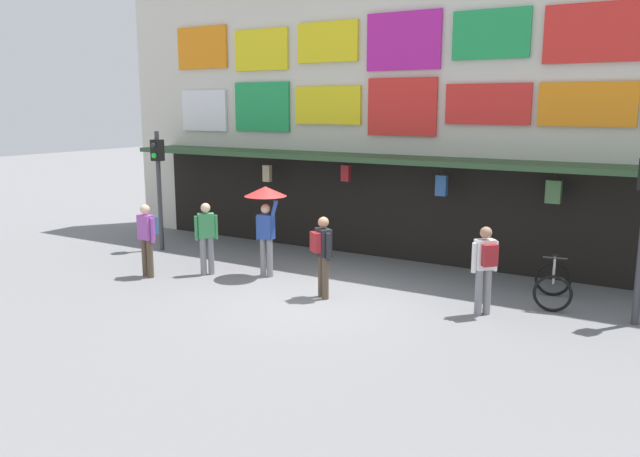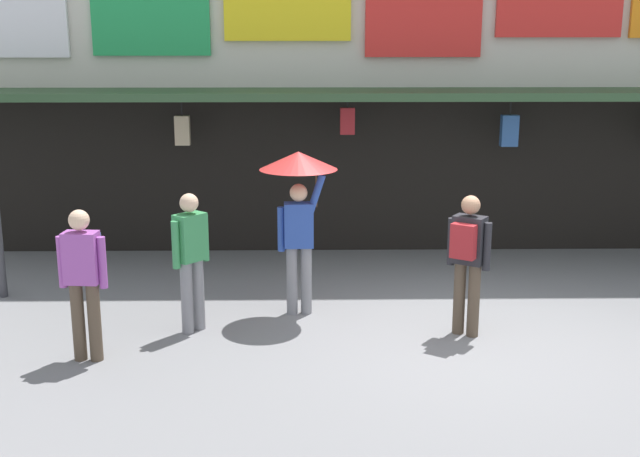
# 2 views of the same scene
# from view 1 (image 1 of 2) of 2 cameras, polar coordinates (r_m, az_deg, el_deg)

# --- Properties ---
(ground_plane) EXTENTS (80.00, 80.00, 0.00)m
(ground_plane) POSITION_cam_1_polar(r_m,az_deg,el_deg) (12.92, -0.17, -6.36)
(ground_plane) COLOR slate
(shopfront) EXTENTS (18.00, 2.60, 8.00)m
(shopfront) POSITION_cam_1_polar(r_m,az_deg,el_deg) (16.41, 8.28, 11.27)
(shopfront) COLOR beige
(shopfront) RESTS_ON ground
(traffic_light_near) EXTENTS (0.30, 0.34, 3.20)m
(traffic_light_near) POSITION_cam_1_polar(r_m,az_deg,el_deg) (17.41, -14.38, 5.00)
(traffic_light_near) COLOR #38383D
(traffic_light_near) RESTS_ON ground
(bicycle_parked) EXTENTS (0.92, 1.27, 1.05)m
(bicycle_parked) POSITION_cam_1_polar(r_m,az_deg,el_deg) (13.33, 20.25, -4.75)
(bicycle_parked) COLOR black
(bicycle_parked) RESTS_ON ground
(pedestrian_in_black) EXTENTS (0.48, 0.47, 1.68)m
(pedestrian_in_black) POSITION_cam_1_polar(r_m,az_deg,el_deg) (12.72, 0.21, -2.04)
(pedestrian_in_black) COLOR brown
(pedestrian_in_black) RESTS_ON ground
(pedestrian_in_white) EXTENTS (0.53, 0.38, 1.68)m
(pedestrian_in_white) POSITION_cam_1_polar(r_m,az_deg,el_deg) (14.86, -15.31, -0.54)
(pedestrian_in_white) COLOR brown
(pedestrian_in_white) RESTS_ON ground
(pedestrian_in_red) EXTENTS (0.40, 0.42, 1.68)m
(pedestrian_in_red) POSITION_cam_1_polar(r_m,az_deg,el_deg) (14.75, -10.20, -0.54)
(pedestrian_in_red) COLOR gray
(pedestrian_in_red) RESTS_ON ground
(pedestrian_with_umbrella) EXTENTS (0.96, 0.96, 2.08)m
(pedestrian_with_umbrella) POSITION_cam_1_polar(r_m,az_deg,el_deg) (14.31, -4.92, 2.06)
(pedestrian_with_umbrella) COLOR gray
(pedestrian_with_umbrella) RESTS_ON ground
(pedestrian_in_blue) EXTENTS (0.47, 0.47, 1.68)m
(pedestrian_in_blue) POSITION_cam_1_polar(r_m,az_deg,el_deg) (12.08, 14.65, -3.11)
(pedestrian_in_blue) COLOR gray
(pedestrian_in_blue) RESTS_ON ground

